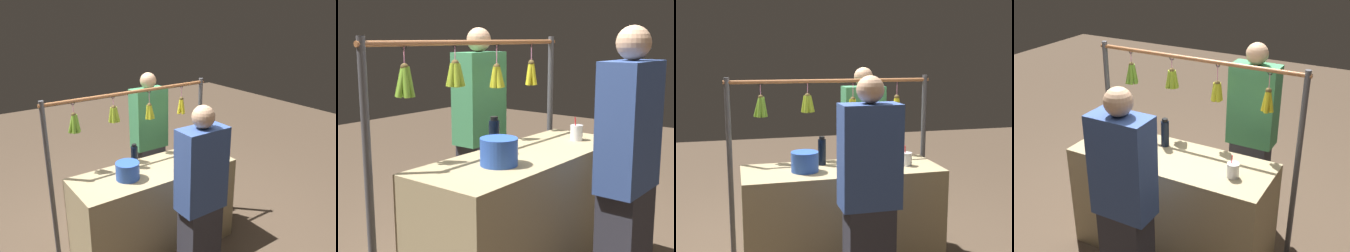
# 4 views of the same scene
# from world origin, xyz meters

# --- Properties ---
(ground_plane) EXTENTS (12.00, 12.00, 0.00)m
(ground_plane) POSITION_xyz_m (0.00, 0.00, 0.00)
(ground_plane) COLOR #4F3E2E
(market_counter) EXTENTS (1.57, 0.58, 0.88)m
(market_counter) POSITION_xyz_m (0.00, 0.00, 0.44)
(market_counter) COLOR tan
(market_counter) RESTS_ON ground
(display_rack) EXTENTS (1.79, 0.11, 1.59)m
(display_rack) POSITION_xyz_m (0.02, -0.38, 1.10)
(display_rack) COLOR #4C4C51
(display_rack) RESTS_ON ground
(water_bottle) EXTENTS (0.06, 0.06, 0.23)m
(water_bottle) POSITION_xyz_m (0.13, -0.14, 0.99)
(water_bottle) COLOR black
(water_bottle) RESTS_ON market_counter
(blue_bucket) EXTENTS (0.21, 0.21, 0.15)m
(blue_bucket) POSITION_xyz_m (0.30, 0.03, 0.96)
(blue_bucket) COLOR #2A52B6
(blue_bucket) RESTS_ON market_counter
(drink_cup) EXTENTS (0.09, 0.09, 0.16)m
(drink_cup) POSITION_xyz_m (-0.53, 0.05, 0.93)
(drink_cup) COLOR silver
(drink_cup) RESTS_ON market_counter
(vendor_person) EXTENTS (0.39, 0.21, 1.65)m
(vendor_person) POSITION_xyz_m (-0.38, -0.71, 0.82)
(vendor_person) COLOR #2D2D38
(vendor_person) RESTS_ON ground
(customer_person) EXTENTS (0.39, 0.21, 1.64)m
(customer_person) POSITION_xyz_m (-0.02, 0.64, 0.81)
(customer_person) COLOR #2D2D38
(customer_person) RESTS_ON ground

